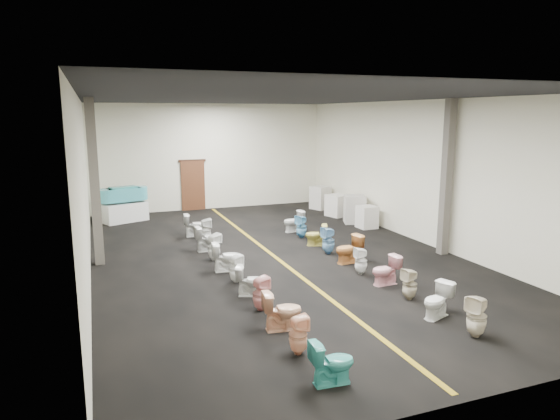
# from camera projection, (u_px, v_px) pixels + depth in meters

# --- Properties ---
(floor) EXTENTS (16.00, 16.00, 0.00)m
(floor) POSITION_uv_depth(u_px,v_px,m) (274.00, 256.00, 14.49)
(floor) COLOR black
(floor) RESTS_ON ground
(ceiling) EXTENTS (16.00, 16.00, 0.00)m
(ceiling) POSITION_uv_depth(u_px,v_px,m) (274.00, 98.00, 13.64)
(ceiling) COLOR black
(ceiling) RESTS_ON ground
(wall_back) EXTENTS (10.00, 0.00, 10.00)m
(wall_back) POSITION_uv_depth(u_px,v_px,m) (210.00, 157.00, 21.42)
(wall_back) COLOR silver
(wall_back) RESTS_ON ground
(wall_front) EXTENTS (10.00, 0.00, 10.00)m
(wall_front) POSITION_uv_depth(u_px,v_px,m) (476.00, 251.00, 6.72)
(wall_front) COLOR silver
(wall_front) RESTS_ON ground
(wall_left) EXTENTS (0.00, 16.00, 16.00)m
(wall_left) POSITION_uv_depth(u_px,v_px,m) (84.00, 189.00, 12.33)
(wall_left) COLOR silver
(wall_left) RESTS_ON ground
(wall_right) EXTENTS (0.00, 16.00, 16.00)m
(wall_right) POSITION_uv_depth(u_px,v_px,m) (422.00, 172.00, 15.80)
(wall_right) COLOR silver
(wall_right) RESTS_ON ground
(aisle_stripe) EXTENTS (0.12, 15.60, 0.01)m
(aisle_stripe) POSITION_uv_depth(u_px,v_px,m) (274.00, 256.00, 14.49)
(aisle_stripe) COLOR olive
(aisle_stripe) RESTS_ON floor
(back_door) EXTENTS (1.00, 0.10, 2.10)m
(back_door) POSITION_uv_depth(u_px,v_px,m) (193.00, 186.00, 21.31)
(back_door) COLOR #562D19
(back_door) RESTS_ON floor
(door_frame) EXTENTS (1.15, 0.08, 0.10)m
(door_frame) POSITION_uv_depth(u_px,v_px,m) (192.00, 161.00, 21.12)
(door_frame) COLOR #331C11
(door_frame) RESTS_ON back_door
(column_left) EXTENTS (0.25, 0.25, 4.50)m
(column_left) POSITION_uv_depth(u_px,v_px,m) (95.00, 183.00, 13.34)
(column_left) COLOR #59544C
(column_left) RESTS_ON floor
(column_right) EXTENTS (0.25, 0.25, 4.50)m
(column_right) POSITION_uv_depth(u_px,v_px,m) (447.00, 178.00, 14.33)
(column_right) COLOR #59544C
(column_right) RESTS_ON floor
(display_table) EXTENTS (1.81, 1.37, 0.72)m
(display_table) POSITION_uv_depth(u_px,v_px,m) (125.00, 212.00, 19.12)
(display_table) COLOR white
(display_table) RESTS_ON floor
(bathtub) EXTENTS (1.82, 0.97, 0.55)m
(bathtub) POSITION_uv_depth(u_px,v_px,m) (123.00, 194.00, 18.99)
(bathtub) COLOR #40ABB9
(bathtub) RESTS_ON display_table
(appliance_crate_a) EXTENTS (0.64, 0.64, 0.80)m
(appliance_crate_a) POSITION_uv_depth(u_px,v_px,m) (367.00, 217.00, 18.02)
(appliance_crate_a) COLOR silver
(appliance_crate_a) RESTS_ON floor
(appliance_crate_b) EXTENTS (0.98, 0.98, 1.04)m
(appliance_crate_b) POSITION_uv_depth(u_px,v_px,m) (355.00, 209.00, 18.84)
(appliance_crate_b) COLOR beige
(appliance_crate_b) RESTS_ON floor
(appliance_crate_c) EXTENTS (0.95, 0.95, 0.87)m
(appliance_crate_c) POSITION_uv_depth(u_px,v_px,m) (338.00, 205.00, 20.13)
(appliance_crate_c) COLOR white
(appliance_crate_c) RESTS_ON floor
(appliance_crate_d) EXTENTS (0.91, 0.91, 0.99)m
(appliance_crate_d) POSITION_uv_depth(u_px,v_px,m) (320.00, 198.00, 21.63)
(appliance_crate_d) COLOR silver
(appliance_crate_d) RESTS_ON floor
(toilet_left_0) EXTENTS (0.71, 0.43, 0.70)m
(toilet_left_0) POSITION_uv_depth(u_px,v_px,m) (332.00, 362.00, 7.59)
(toilet_left_0) COLOR teal
(toilet_left_0) RESTS_ON floor
(toilet_left_1) EXTENTS (0.34, 0.33, 0.70)m
(toilet_left_1) POSITION_uv_depth(u_px,v_px,m) (298.00, 335.00, 8.52)
(toilet_left_1) COLOR #FCB994
(toilet_left_1) RESTS_ON floor
(toilet_left_2) EXTENTS (0.79, 0.51, 0.76)m
(toilet_left_2) POSITION_uv_depth(u_px,v_px,m) (282.00, 311.00, 9.50)
(toilet_left_2) COLOR #EFB18C
(toilet_left_2) RESTS_ON floor
(toilet_left_3) EXTENTS (0.40, 0.40, 0.74)m
(toilet_left_3) POSITION_uv_depth(u_px,v_px,m) (260.00, 294.00, 10.43)
(toilet_left_3) COLOR pink
(toilet_left_3) RESTS_ON floor
(toilet_left_4) EXTENTS (0.77, 0.62, 0.69)m
(toilet_left_4) POSITION_uv_depth(u_px,v_px,m) (251.00, 281.00, 11.30)
(toilet_left_4) COLOR silver
(toilet_left_4) RESTS_ON floor
(toilet_left_5) EXTENTS (0.39, 0.39, 0.69)m
(toilet_left_5) POSITION_uv_depth(u_px,v_px,m) (236.00, 269.00, 12.19)
(toilet_left_5) COLOR white
(toilet_left_5) RESTS_ON floor
(toilet_left_6) EXTENTS (0.79, 0.50, 0.76)m
(toilet_left_6) POSITION_uv_depth(u_px,v_px,m) (227.00, 257.00, 13.07)
(toilet_left_6) COLOR white
(toilet_left_6) RESTS_ON floor
(toilet_left_7) EXTENTS (0.45, 0.45, 0.77)m
(toilet_left_7) POSITION_uv_depth(u_px,v_px,m) (214.00, 247.00, 14.04)
(toilet_left_7) COLOR white
(toilet_left_7) RESTS_ON floor
(toilet_left_8) EXTENTS (0.77, 0.47, 0.77)m
(toilet_left_8) POSITION_uv_depth(u_px,v_px,m) (208.00, 238.00, 14.99)
(toilet_left_8) COLOR silver
(toilet_left_8) RESTS_ON floor
(toilet_left_9) EXTENTS (0.38, 0.38, 0.79)m
(toilet_left_9) POSITION_uv_depth(u_px,v_px,m) (206.00, 231.00, 15.95)
(toilet_left_9) COLOR silver
(toilet_left_9) RESTS_ON floor
(toilet_left_10) EXTENTS (0.80, 0.51, 0.77)m
(toilet_left_10) POSITION_uv_depth(u_px,v_px,m) (195.00, 225.00, 16.80)
(toilet_left_10) COLOR silver
(toilet_left_10) RESTS_ON floor
(toilet_right_0) EXTENTS (0.48, 0.47, 0.81)m
(toilet_right_0) POSITION_uv_depth(u_px,v_px,m) (477.00, 316.00, 9.18)
(toilet_right_0) COLOR beige
(toilet_right_0) RESTS_ON floor
(toilet_right_1) EXTENTS (0.80, 0.62, 0.72)m
(toilet_right_1) POSITION_uv_depth(u_px,v_px,m) (437.00, 301.00, 10.06)
(toilet_right_1) COLOR white
(toilet_right_1) RESTS_ON floor
(toilet_right_2) EXTENTS (0.35, 0.34, 0.71)m
(toilet_right_2) POSITION_uv_depth(u_px,v_px,m) (410.00, 284.00, 11.05)
(toilet_right_2) COLOR beige
(toilet_right_2) RESTS_ON floor
(toilet_right_3) EXTENTS (0.72, 0.44, 0.72)m
(toilet_right_3) POSITION_uv_depth(u_px,v_px,m) (386.00, 270.00, 12.01)
(toilet_right_3) COLOR #F5ACB4
(toilet_right_3) RESTS_ON floor
(toilet_right_4) EXTENTS (0.35, 0.35, 0.71)m
(toilet_right_4) POSITION_uv_depth(u_px,v_px,m) (361.00, 261.00, 12.81)
(toilet_right_4) COLOR white
(toilet_right_4) RESTS_ON floor
(toilet_right_5) EXTENTS (0.81, 0.51, 0.78)m
(toilet_right_5) POSITION_uv_depth(u_px,v_px,m) (349.00, 249.00, 13.77)
(toilet_right_5) COLOR #D18541
(toilet_right_5) RESTS_ON floor
(toilet_right_6) EXTENTS (0.41, 0.41, 0.81)m
(toilet_right_6) POSITION_uv_depth(u_px,v_px,m) (328.00, 241.00, 14.66)
(toilet_right_6) COLOR #74A9D1
(toilet_right_6) RESTS_ON floor
(toilet_right_7) EXTENTS (0.77, 0.61, 0.69)m
(toilet_right_7) POSITION_uv_depth(u_px,v_px,m) (316.00, 235.00, 15.60)
(toilet_right_7) COLOR #CCBF51
(toilet_right_7) RESTS_ON floor
(toilet_right_8) EXTENTS (0.47, 0.46, 0.77)m
(toilet_right_8) POSITION_uv_depth(u_px,v_px,m) (301.00, 227.00, 16.57)
(toilet_right_8) COLOR #6CB9E1
(toilet_right_8) RESTS_ON floor
(toilet_right_9) EXTENTS (0.75, 0.46, 0.74)m
(toilet_right_9) POSITION_uv_depth(u_px,v_px,m) (294.00, 221.00, 17.43)
(toilet_right_9) COLOR white
(toilet_right_9) RESTS_ON floor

